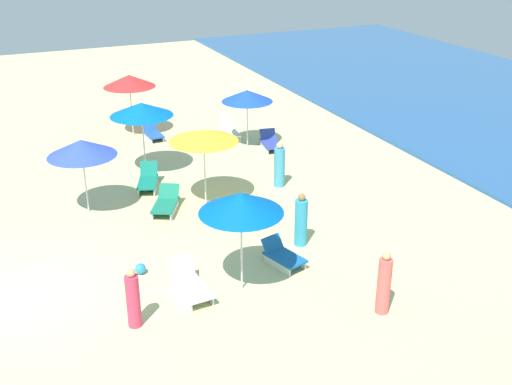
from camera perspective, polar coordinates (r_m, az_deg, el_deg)
ground_plane at (r=16.48m, az=-19.79°, el=-8.87°), size 60.00×60.00×0.00m
umbrella_0 at (r=24.68m, az=-0.80°, el=8.62°), size 1.98×1.98×2.26m
lounge_chair_0_0 at (r=24.93m, az=1.32°, el=4.47°), size 1.39×0.84×0.65m
lounge_chair_0_1 at (r=26.11m, az=-2.38°, el=5.48°), size 1.43×0.67×0.83m
umbrella_2 at (r=14.79m, az=-1.34°, el=-0.94°), size 2.01×2.01×2.57m
lounge_chair_2_0 at (r=16.77m, az=2.39°, el=-5.67°), size 1.32×0.92×0.65m
lounge_chair_2_1 at (r=15.62m, az=-5.92°, el=-8.18°), size 1.54×0.76×0.74m
umbrella_3 at (r=19.65m, az=-15.32°, el=3.87°), size 2.07×2.07×2.34m
umbrella_5 at (r=19.52m, az=-4.70°, el=5.10°), size 2.14×2.14×2.46m
lounge_chair_5_0 at (r=19.85m, az=-8.04°, el=-0.96°), size 1.54×1.23×0.68m
umbrella_6 at (r=26.40m, az=-11.25°, el=9.75°), size 2.09×2.09×2.53m
lounge_chair_6_0 at (r=26.41m, az=-9.22°, el=5.30°), size 1.26×0.64×0.76m
umbrella_7 at (r=22.23m, az=-10.20°, el=7.32°), size 2.17×2.17×2.56m
lounge_chair_7_0 at (r=21.56m, az=-9.63°, el=1.05°), size 1.52×1.04×0.76m
beachgoer_0 at (r=17.57m, az=4.04°, el=-2.59°), size 0.48×0.48×1.54m
beachgoer_1 at (r=14.95m, az=11.35°, el=-8.05°), size 0.33×0.33×1.58m
beachgoer_2 at (r=14.50m, az=-10.92°, el=-9.35°), size 0.42×0.42×1.47m
beachgoer_3 at (r=21.32m, az=2.11°, el=2.39°), size 0.44×0.44×1.56m
beach_ball_0 at (r=16.68m, az=-10.28°, el=-6.71°), size 0.28×0.28×0.28m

